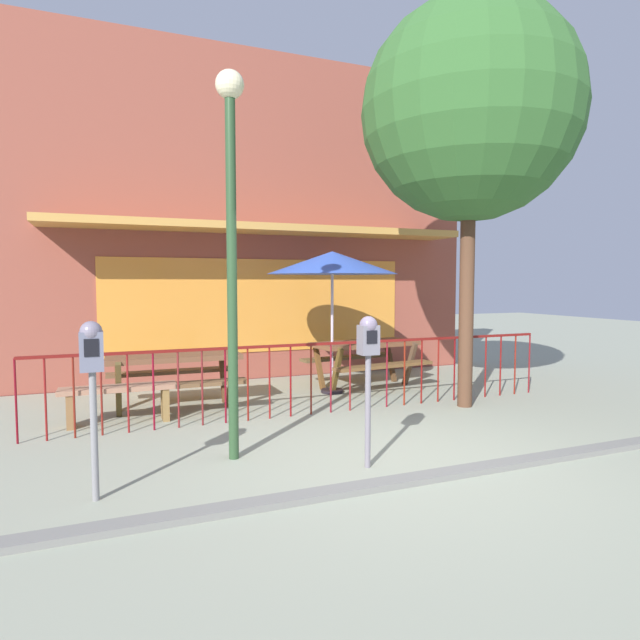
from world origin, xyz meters
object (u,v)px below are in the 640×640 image
Objects in this scene: patio_bench at (119,396)px; patio_umbrella at (332,263)px; parking_meter_far at (92,363)px; picnic_table_left at (174,366)px; street_tree at (470,113)px; parking_meter_near at (368,351)px; picnic_table_right at (365,351)px; street_lamp at (231,208)px.

patio_umbrella is at bearing 12.66° from patio_bench.
parking_meter_far is (-0.25, -2.47, 0.78)m from patio_bench.
street_tree is at bearing -19.92° from picnic_table_left.
picnic_table_left is at bearing 114.29° from parking_meter_near.
parking_meter_near is at bearing -3.29° from parking_meter_far.
patio_bench is 6.03m from street_tree.
parking_meter_near is 4.25m from street_tree.
patio_umbrella is (-0.70, -0.21, 1.47)m from picnic_table_right.
street_lamp is (0.29, -2.40, 1.89)m from picnic_table_left.
street_lamp reaches higher than picnic_table_right.
picnic_table_right is 4.00m from parking_meter_near.
street_lamp is (-2.91, -2.81, 1.89)m from picnic_table_right.
street_tree reaches higher than picnic_table_left.
street_tree reaches higher than patio_umbrella.
patio_umbrella is 3.44m from street_lamp.
picnic_table_left is 1.24× the size of parking_meter_near.
street_tree is at bearing 18.16° from parking_meter_far.
picnic_table_left is at bearing -175.53° from patio_umbrella.
patio_umbrella is 1.61× the size of patio_bench.
picnic_table_left is 0.32× the size of street_tree.
street_tree is at bearing -10.69° from patio_bench.
patio_umbrella is at bearing -163.33° from picnic_table_right.
parking_meter_near reaches higher than picnic_table_right.
parking_meter_near is at bearing -116.60° from picnic_table_right.
street_lamp is at bearing 25.15° from parking_meter_far.
patio_umbrella is 2.94m from street_tree.
picnic_table_right is 0.51× the size of street_lamp.
parking_meter_near reaches higher than picnic_table_left.
street_tree is at bearing 35.26° from parking_meter_near.
street_tree is 4.06m from street_lamp.
parking_meter_far reaches higher than parking_meter_near.
patio_bench is at bearing 118.92° from street_lamp.
street_lamp is at bearing -164.49° from street_tree.
patio_bench is at bearing -166.62° from picnic_table_right.
parking_meter_near is 2.42m from parking_meter_far.
picnic_table_right is at bearing 110.64° from street_tree.
street_tree reaches higher than parking_meter_near.
picnic_table_right is 0.86× the size of patio_umbrella.
picnic_table_right is 1.39× the size of patio_bench.
patio_bench is (-3.24, -0.73, -1.73)m from patio_umbrella.
picnic_table_right is 4.01m from street_tree.
picnic_table_right is at bearing 39.11° from parking_meter_far.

